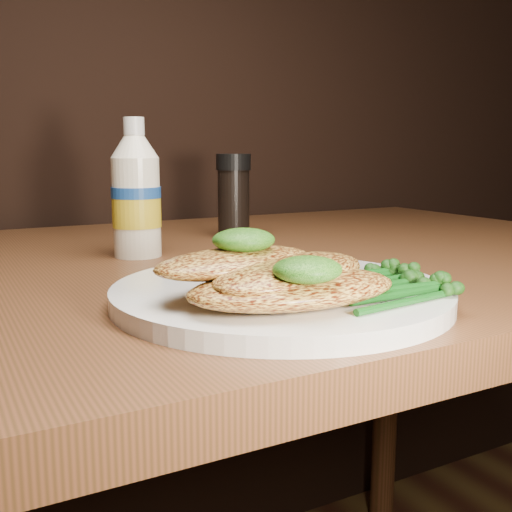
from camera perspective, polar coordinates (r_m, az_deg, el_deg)
plate at (r=0.54m, az=2.34°, el=-3.55°), size 0.30×0.30×0.02m
chicken_front at (r=0.46m, az=3.56°, el=-3.06°), size 0.18×0.11×0.03m
chicken_mid at (r=0.48m, az=3.36°, el=-1.60°), size 0.18×0.14×0.03m
chicken_back at (r=0.49m, az=-1.91°, el=-0.59°), size 0.16×0.10×0.02m
pesto_front at (r=0.43m, az=4.85°, el=-1.27°), size 0.06×0.06×0.02m
pesto_back at (r=0.49m, az=-1.18°, el=1.52°), size 0.06×0.06×0.02m
broccolini_bundle at (r=0.51m, az=10.68°, el=-2.21°), size 0.15×0.11×0.02m
mayo_bottle at (r=0.77m, az=-11.24°, el=6.30°), size 0.06×0.06×0.17m
pepper_grinder at (r=0.92m, az=-2.12°, el=5.62°), size 0.06×0.06×0.13m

